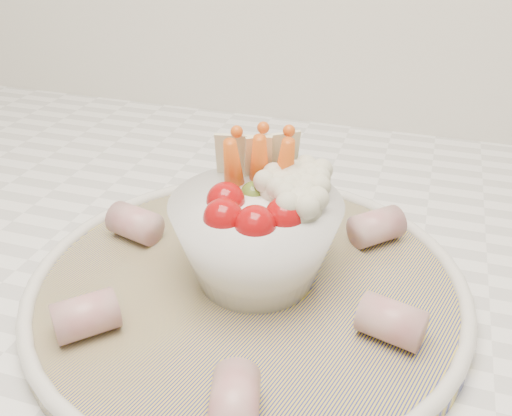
% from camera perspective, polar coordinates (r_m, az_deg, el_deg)
% --- Properties ---
extents(serving_platter, '(0.44, 0.44, 0.02)m').
position_cam_1_polar(serving_platter, '(0.47, -0.85, -7.74)').
color(serving_platter, navy).
rests_on(serving_platter, kitchen_counter).
extents(veggie_bowl, '(0.13, 0.14, 0.12)m').
position_cam_1_polar(veggie_bowl, '(0.45, 0.33, -2.28)').
color(veggie_bowl, white).
rests_on(veggie_bowl, serving_platter).
extents(cured_meat_rolls, '(0.28, 0.31, 0.03)m').
position_cam_1_polar(cured_meat_rolls, '(0.46, -0.86, -5.85)').
color(cured_meat_rolls, '#A34A51').
rests_on(cured_meat_rolls, serving_platter).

